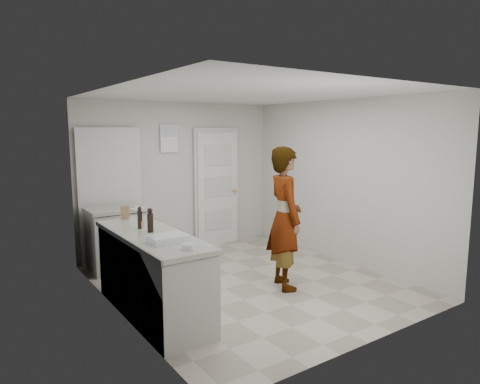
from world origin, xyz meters
TOP-DOWN VIEW (x-y plane):
  - ground at (0.00, 0.00)m, footprint 4.00×4.00m
  - room_shell at (-0.17, 1.95)m, footprint 4.00×4.00m
  - main_counter at (-1.45, -0.20)m, footprint 0.64×1.96m
  - side_counter at (-1.25, 1.55)m, footprint 0.84×0.61m
  - person at (0.31, -0.38)m, footprint 0.64×0.78m
  - cake_mix_box at (-1.42, 0.70)m, footprint 0.12×0.09m
  - spice_jar at (-1.44, 0.09)m, footprint 0.06×0.06m
  - oil_cruet_a at (-1.43, -0.13)m, footprint 0.07×0.07m
  - oil_cruet_b at (-1.46, 0.09)m, footprint 0.06×0.06m
  - baking_dish at (-1.44, -0.62)m, footprint 0.38×0.28m
  - egg_bowl at (-1.39, -0.98)m, footprint 0.13×0.13m
  - papers at (-1.05, 1.39)m, footprint 0.26×0.31m

SIDE VIEW (x-z plane):
  - ground at x=0.00m, z-range 0.00..0.00m
  - main_counter at x=-1.45m, z-range -0.04..0.89m
  - side_counter at x=-1.25m, z-range -0.03..0.89m
  - person at x=0.31m, z-range 0.00..1.84m
  - papers at x=-1.05m, z-range 0.93..0.93m
  - egg_bowl at x=-1.39m, z-range 0.93..0.98m
  - baking_dish at x=-1.44m, z-range 0.92..0.99m
  - spice_jar at x=-1.44m, z-range 0.93..1.01m
  - cake_mix_box at x=-1.42m, z-range 0.93..1.10m
  - room_shell at x=-0.17m, z-range -0.98..3.02m
  - oil_cruet_b at x=-1.46m, z-range 0.92..1.18m
  - oil_cruet_a at x=-1.43m, z-range 0.92..1.19m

